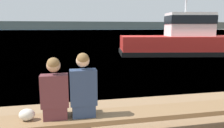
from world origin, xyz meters
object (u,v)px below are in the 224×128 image
object	(u,v)px
bench_main	(86,120)
shopping_bag	(27,115)
tugboat_red	(183,41)
person_right	(83,89)
person_left	(55,92)

from	to	relation	value
bench_main	shopping_bag	size ratio (longest dim) A/B	28.67
tugboat_red	bench_main	bearing A→B (deg)	154.06
person_right	tugboat_red	xyz separation A→B (m)	(8.11, 11.03, -0.04)
bench_main	shopping_bag	xyz separation A→B (m)	(-0.94, 0.00, 0.18)
person_right	tugboat_red	world-z (taller)	tugboat_red
bench_main	tugboat_red	distance (m)	13.68
bench_main	person_left	bearing A→B (deg)	-179.93
shopping_bag	person_right	bearing A→B (deg)	-0.33
person_right	tugboat_red	distance (m)	13.69
bench_main	person_left	xyz separation A→B (m)	(-0.49, -0.00, 0.54)
person_left	tugboat_red	distance (m)	13.96
shopping_bag	bench_main	bearing A→B (deg)	-0.22
shopping_bag	tugboat_red	bearing A→B (deg)	50.74
person_left	person_right	world-z (taller)	person_right
shopping_bag	tugboat_red	xyz separation A→B (m)	(9.01, 11.02, 0.34)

